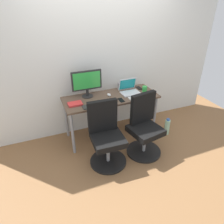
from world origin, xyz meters
TOP-DOWN VIEW (x-y plane):
  - ground_plane at (0.00, 0.00)m, footprint 5.28×5.28m
  - back_wall at (0.00, 0.37)m, footprint 4.40×0.04m
  - desk at (0.00, 0.00)m, footprint 1.53×0.58m
  - office_chair_left at (-0.30, -0.58)m, footprint 0.54×0.54m
  - office_chair_right at (0.31, -0.58)m, footprint 0.54×0.54m
  - water_bottle_on_floor at (0.93, -0.36)m, footprint 0.09×0.09m
  - desktop_monitor at (-0.35, 0.15)m, footprint 0.48×0.18m
  - open_laptop at (0.35, 0.04)m, footprint 0.31×0.27m
  - keyboard_by_monitor at (-0.35, -0.21)m, footprint 0.34×0.12m
  - keyboard_by_laptop at (0.40, -0.21)m, footprint 0.34×0.12m
  - mouse_by_monitor at (-0.07, -0.17)m, footprint 0.06×0.10m
  - mouse_by_laptop at (-0.01, 0.05)m, footprint 0.06×0.10m
  - coffee_mug at (0.61, -0.02)m, footprint 0.08×0.08m
  - pen_cup at (0.26, 0.23)m, footprint 0.07×0.07m
  - phone_near_laptop at (0.59, 0.14)m, footprint 0.07×0.14m
  - phone_near_monitor at (0.10, -0.19)m, footprint 0.07×0.14m
  - notebook at (-0.60, -0.06)m, footprint 0.21×0.15m

SIDE VIEW (x-z plane):
  - ground_plane at x=0.00m, z-range 0.00..0.00m
  - water_bottle_on_floor at x=0.93m, z-range -0.01..0.30m
  - office_chair_left at x=-0.30m, z-range -0.05..0.89m
  - office_chair_right at x=0.31m, z-range -0.05..0.89m
  - desk at x=0.00m, z-range 0.29..1.03m
  - phone_near_laptop at x=0.59m, z-range 0.74..0.75m
  - phone_near_monitor at x=0.10m, z-range 0.74..0.75m
  - keyboard_by_monitor at x=-0.35m, z-range 0.74..0.76m
  - keyboard_by_laptop at x=0.40m, z-range 0.74..0.76m
  - notebook at x=-0.60m, z-range 0.74..0.77m
  - mouse_by_monitor at x=-0.07m, z-range 0.74..0.77m
  - mouse_by_laptop at x=-0.01m, z-range 0.74..0.77m
  - coffee_mug at x=0.61m, z-range 0.74..0.83m
  - pen_cup at x=0.26m, z-range 0.74..0.85m
  - open_laptop at x=0.35m, z-range 0.68..0.91m
  - desktop_monitor at x=-0.35m, z-range 0.78..1.21m
  - back_wall at x=0.00m, z-range 0.00..2.60m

